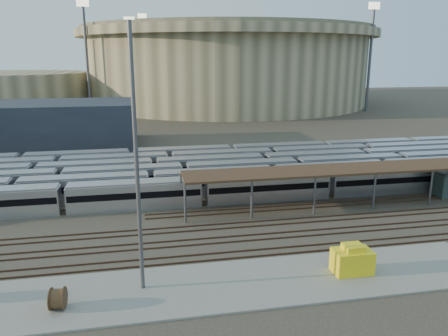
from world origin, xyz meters
TOP-DOWN VIEW (x-y plane):
  - ground at (0.00, 0.00)m, footprint 420.00×420.00m
  - apron at (-5.00, -15.00)m, footprint 50.00×9.00m
  - subway_trains at (-0.17, 18.50)m, footprint 127.96×23.90m
  - inspection_shed at (22.00, 4.00)m, footprint 60.30×6.00m
  - empty_tracks at (0.00, -5.00)m, footprint 170.00×9.62m
  - stadium at (25.00, 140.00)m, footprint 124.00×124.00m
  - secondary_arena at (-60.00, 130.00)m, footprint 56.00×56.00m
  - service_building at (-35.00, 55.00)m, footprint 42.00×20.00m
  - floodlight_0 at (-30.00, 110.00)m, footprint 4.00×1.00m
  - floodlight_2 at (70.00, 100.00)m, footprint 4.00×1.00m
  - floodlight_3 at (-10.00, 160.00)m, footprint 4.00×1.00m
  - cable_reel_east at (-20.35, -16.26)m, footprint 1.22×1.98m
  - yard_light_pole at (-13.47, -14.16)m, footprint 0.81×0.36m
  - yellow_equipment at (6.32, -15.03)m, footprint 3.67×2.31m

SIDE VIEW (x-z plane):
  - ground at x=0.00m, z-range 0.00..0.00m
  - empty_tracks at x=0.00m, z-range 0.00..0.18m
  - apron at x=-5.00m, z-range 0.00..0.20m
  - cable_reel_east at x=-20.35m, z-range 0.20..2.09m
  - yellow_equipment at x=6.32m, z-range 0.20..2.48m
  - subway_trains at x=-0.17m, z-range 0.00..3.60m
  - inspection_shed at x=22.00m, z-range 2.33..7.63m
  - service_building at x=-35.00m, z-range 0.00..10.00m
  - secondary_arena at x=-60.00m, z-range 0.00..14.00m
  - yard_light_pole at x=-13.47m, z-range 0.28..23.43m
  - stadium at x=25.00m, z-range 0.22..32.72m
  - floodlight_0 at x=-30.00m, z-range 1.45..39.85m
  - floodlight_2 at x=70.00m, z-range 1.45..39.85m
  - floodlight_3 at x=-10.00m, z-range 1.45..39.85m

